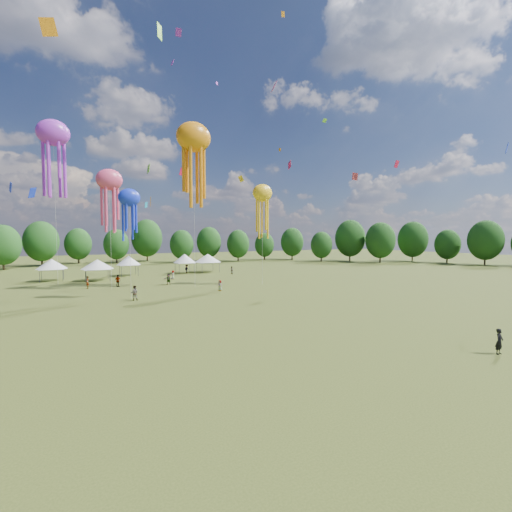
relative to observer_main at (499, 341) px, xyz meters
name	(u,v)px	position (x,y,z in m)	size (l,w,h in m)	color
ground	(380,372)	(-9.38, 1.59, -0.86)	(300.00, 300.00, 0.00)	#384416
observer_main	(499,341)	(0.00, 0.00, 0.00)	(0.63, 0.41, 1.72)	black
spectator_near	(134,293)	(-18.56, 31.64, 0.06)	(0.89, 0.69, 1.83)	gray
spectators_far	(174,276)	(-9.32, 48.35, 0.02)	(27.97, 27.29, 1.87)	gray
festival_tents	(142,261)	(-13.09, 58.30, 2.20)	(35.09, 10.63, 4.16)	#47474C
show_kites	(143,165)	(-15.32, 42.67, 17.94)	(33.70, 21.05, 26.40)	#E0426F
small_kites	(179,104)	(-9.16, 44.47, 28.83)	(71.55, 64.44, 44.83)	#E0426F
treeline	(137,243)	(-13.25, 64.10, 5.69)	(201.57, 95.24, 13.43)	#38281C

